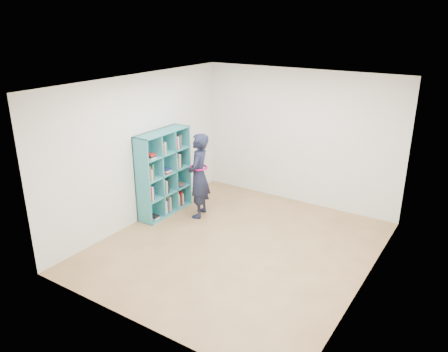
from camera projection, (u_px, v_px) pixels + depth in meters
The scene contains 9 objects.
floor at pixel (237, 246), 7.04m from camera, with size 4.50×4.50×0.00m, color olive.
ceiling at pixel (239, 84), 6.14m from camera, with size 4.50×4.50×0.00m, color white.
wall_left at pixel (140, 150), 7.61m from camera, with size 0.02×4.50×2.60m, color white.
wall_right at pixel (372, 199), 5.57m from camera, with size 0.02×4.50×2.60m, color white.
wall_back at pixel (299, 138), 8.36m from camera, with size 4.00×0.02×2.60m, color white.
wall_front at pixel (133, 228), 4.82m from camera, with size 4.00×0.02×2.60m, color white.
bookshelf at pixel (163, 174), 8.01m from camera, with size 0.34×1.18×1.58m.
person at pixel (199, 176), 7.87m from camera, with size 0.54×0.66×1.57m.
smartphone at pixel (192, 168), 7.93m from camera, with size 0.04×0.09×0.12m.
Camera 1 is at (3.19, -5.33, 3.50)m, focal length 35.00 mm.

